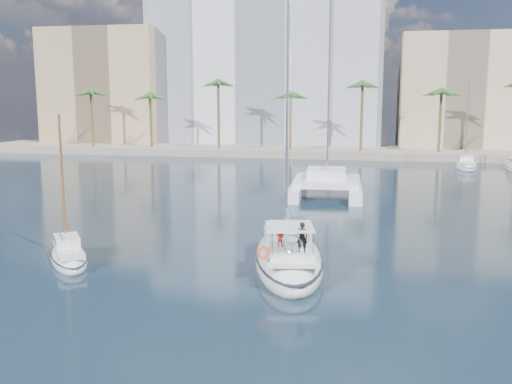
# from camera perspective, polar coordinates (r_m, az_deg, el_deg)

# --- Properties ---
(ground) EXTENTS (160.00, 160.00, 0.00)m
(ground) POSITION_cam_1_polar(r_m,az_deg,el_deg) (36.08, 0.10, -5.98)
(ground) COLOR black
(ground) RESTS_ON ground
(quay) EXTENTS (120.00, 14.00, 1.20)m
(quay) POSITION_cam_1_polar(r_m,az_deg,el_deg) (95.80, 7.00, 4.04)
(quay) COLOR gray
(quay) RESTS_ON ground
(building_modern) EXTENTS (42.00, 16.00, 28.00)m
(building_modern) POSITION_cam_1_polar(r_m,az_deg,el_deg) (108.83, 1.15, 11.82)
(building_modern) COLOR silver
(building_modern) RESTS_ON ground
(building_tan_left) EXTENTS (22.00, 14.00, 22.00)m
(building_tan_left) POSITION_cam_1_polar(r_m,az_deg,el_deg) (114.01, -14.48, 9.91)
(building_tan_left) COLOR tan
(building_tan_left) RESTS_ON ground
(building_beige) EXTENTS (20.00, 14.00, 20.00)m
(building_beige) POSITION_cam_1_polar(r_m,az_deg,el_deg) (105.29, 19.65, 9.17)
(building_beige) COLOR #C4AD8D
(building_beige) RESTS_ON ground
(palm_left) EXTENTS (3.60, 3.60, 12.30)m
(palm_left) POSITION_cam_1_polar(r_m,az_deg,el_deg) (99.76, -13.23, 9.64)
(palm_left) COLOR brown
(palm_left) RESTS_ON ground
(palm_centre) EXTENTS (3.60, 3.60, 12.30)m
(palm_centre) POSITION_cam_1_polar(r_m,az_deg,el_deg) (91.39, 6.94, 9.86)
(palm_centre) COLOR brown
(palm_centre) RESTS_ON ground
(main_sloop) EXTENTS (6.05, 12.62, 17.98)m
(main_sloop) POSITION_cam_1_polar(r_m,az_deg,el_deg) (33.16, 3.25, -6.43)
(main_sloop) COLOR white
(main_sloop) RESTS_ON ground
(small_sloop) EXTENTS (5.26, 6.37, 9.15)m
(small_sloop) POSITION_cam_1_polar(r_m,az_deg,el_deg) (35.66, -18.24, -6.05)
(small_sloop) COLOR white
(small_sloop) RESTS_ON ground
(catamaran) EXTENTS (7.37, 13.98, 19.82)m
(catamaran) POSITION_cam_1_polar(r_m,az_deg,el_deg) (57.75, 7.04, 1.03)
(catamaran) COLOR white
(catamaran) RESTS_ON ground
(seagull) EXTENTS (1.12, 0.48, 0.21)m
(seagull) POSITION_cam_1_polar(r_m,az_deg,el_deg) (40.95, 4.44, -3.45)
(seagull) COLOR silver
(seagull) RESTS_ON ground
(moored_yacht_a) EXTENTS (3.37, 9.52, 11.90)m
(moored_yacht_a) POSITION_cam_1_polar(r_m,az_deg,el_deg) (82.82, 20.23, 2.25)
(moored_yacht_a) COLOR white
(moored_yacht_a) RESTS_ON ground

